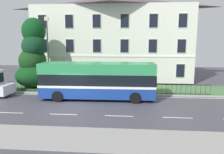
{
  "coord_description": "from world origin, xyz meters",
  "views": [
    {
      "loc": [
        4.77,
        -16.41,
        5.21
      ],
      "look_at": [
        2.97,
        4.26,
        1.74
      ],
      "focal_mm": 35.08,
      "sensor_mm": 36.0,
      "label": 1
    }
  ],
  "objects_px": {
    "evergreen_tree": "(34,59)",
    "street_lamp_post": "(48,50)",
    "single_decker_bus": "(98,80)",
    "georgian_townhouse": "(113,38)"
  },
  "relations": [
    {
      "from": "evergreen_tree",
      "to": "street_lamp_post",
      "type": "distance_m",
      "value": 3.25
    },
    {
      "from": "evergreen_tree",
      "to": "single_decker_bus",
      "type": "xyz_separation_m",
      "value": [
        7.74,
        -4.24,
        -1.46
      ]
    },
    {
      "from": "georgian_townhouse",
      "to": "street_lamp_post",
      "type": "relative_size",
      "value": 2.74
    },
    {
      "from": "evergreen_tree",
      "to": "single_decker_bus",
      "type": "height_order",
      "value": "evergreen_tree"
    },
    {
      "from": "street_lamp_post",
      "to": "single_decker_bus",
      "type": "bearing_deg",
      "value": -23.59
    },
    {
      "from": "single_decker_bus",
      "to": "street_lamp_post",
      "type": "height_order",
      "value": "street_lamp_post"
    },
    {
      "from": "georgian_townhouse",
      "to": "single_decker_bus",
      "type": "relative_size",
      "value": 1.99
    },
    {
      "from": "georgian_townhouse",
      "to": "street_lamp_post",
      "type": "xyz_separation_m",
      "value": [
        -5.84,
        -8.99,
        -1.28
      ]
    },
    {
      "from": "single_decker_bus",
      "to": "street_lamp_post",
      "type": "distance_m",
      "value": 6.39
    },
    {
      "from": "street_lamp_post",
      "to": "georgian_townhouse",
      "type": "bearing_deg",
      "value": 56.98
    }
  ]
}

